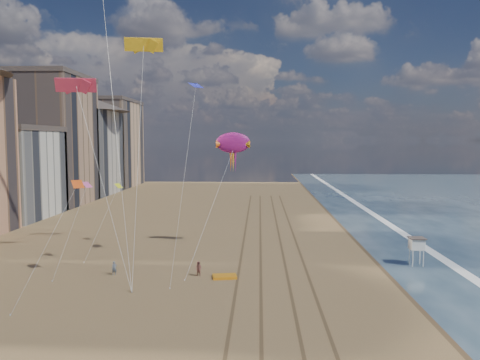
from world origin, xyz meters
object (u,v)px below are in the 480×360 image
(kite_flyer_a, at_px, (114,268))
(kite_flyer_b, at_px, (199,269))
(grounded_kite, at_px, (225,277))
(lifeguard_stand, at_px, (417,244))
(show_kite, at_px, (233,143))

(kite_flyer_a, distance_m, kite_flyer_b, 9.03)
(grounded_kite, height_order, kite_flyer_a, kite_flyer_a)
(kite_flyer_b, bearing_deg, kite_flyer_a, -155.30)
(grounded_kite, bearing_deg, kite_flyer_b, 162.13)
(lifeguard_stand, xyz_separation_m, kite_flyer_a, (-33.39, -5.31, -1.74))
(lifeguard_stand, bearing_deg, grounded_kite, -164.85)
(kite_flyer_a, bearing_deg, kite_flyer_b, -30.76)
(lifeguard_stand, xyz_separation_m, kite_flyer_b, (-24.36, -5.44, -1.68))
(show_kite, xyz_separation_m, kite_flyer_b, (-2.93, -12.42, -13.14))
(grounded_kite, xyz_separation_m, kite_flyer_b, (-2.76, 0.41, 0.66))
(grounded_kite, xyz_separation_m, kite_flyer_a, (-11.79, 0.54, 0.60))
(lifeguard_stand, distance_m, grounded_kite, 22.50)
(kite_flyer_b, bearing_deg, show_kite, 102.26)
(lifeguard_stand, bearing_deg, show_kite, 161.95)
(lifeguard_stand, height_order, kite_flyer_b, lifeguard_stand)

